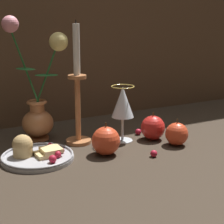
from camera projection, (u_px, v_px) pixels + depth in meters
ground_plane at (90, 151)px, 1.04m from camera, size 2.40×2.40×0.00m
vase at (39, 101)px, 1.11m from camera, size 0.19×0.10×0.37m
plate_with_pastries at (35, 154)px, 0.97m from camera, size 0.19×0.19×0.07m
wine_glass at (123, 104)px, 1.10m from camera, size 0.07×0.07×0.17m
candlestick at (76, 98)px, 1.07m from camera, size 0.07×0.07×0.35m
apple_beside_vase at (177, 134)px, 1.08m from camera, size 0.07×0.07×0.08m
apple_near_glass at (106, 141)px, 1.00m from camera, size 0.08×0.08×0.09m
apple_at_table_edge at (153, 128)px, 1.13m from camera, size 0.07×0.07×0.09m
berry_near_plate at (154, 154)px, 0.99m from camera, size 0.02×0.02×0.02m
berry_front_center at (138, 132)px, 1.18m from camera, size 0.02×0.02×0.02m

